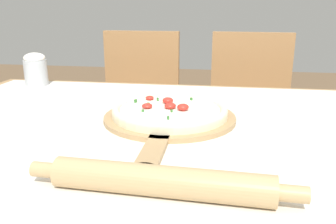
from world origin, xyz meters
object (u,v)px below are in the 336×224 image
Objects in this scene: pizza_peel at (169,120)px; chair_right at (248,114)px; rolling_pin at (161,181)px; chair_left at (139,109)px; flour_cup at (36,69)px; pizza at (170,111)px.

chair_right is (0.26, 0.80, -0.22)m from pizza_peel.
rolling_pin is at bearing -96.84° from chair_right.
chair_left is at bearing -176.21° from chair_right.
chair_right is at bearing 71.79° from pizza_peel.
rolling_pin is 1.23m from chair_left.
chair_left reaches higher than flour_cup.
chair_right reaches higher than pizza.
chair_left is at bearing 109.25° from pizza.
rolling_pin is at bearing -74.96° from chair_left.
rolling_pin is 0.49× the size of chair_right.
pizza is 0.34× the size of chair_right.
chair_right is (0.26, 0.78, -0.24)m from pizza.
rolling_pin is at bearing -83.52° from pizza.
rolling_pin reaches higher than pizza_peel.
chair_right is at bearing 28.10° from flour_cup.
chair_left and chair_right have the same top height.
pizza is at bearing -70.88° from chair_left.
chair_right reaches higher than flour_cup.
flour_cup is at bearing 148.46° from pizza.
pizza_peel is 0.67m from flour_cup.
chair_left is 1.00× the size of chair_right.
chair_left is at bearing 57.00° from flour_cup.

